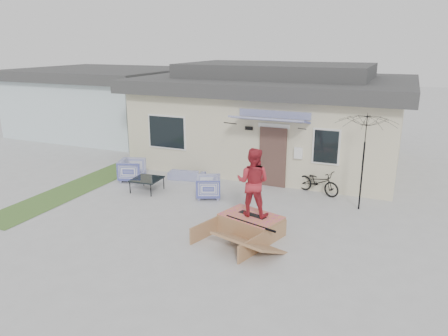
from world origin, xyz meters
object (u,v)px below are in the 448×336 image
at_px(armchair_right, 208,186).
at_px(skate_ramp, 251,225).
at_px(skateboard, 252,214).
at_px(armchair_left, 132,169).
at_px(bicycle, 318,179).
at_px(loveseat, 187,172).
at_px(patio_umbrella, 364,153).
at_px(coffee_table, 147,185).
at_px(skater, 253,181).

distance_m(armchair_right, skate_ramp, 3.03).
height_order(armchair_right, skateboard, armchair_right).
bearing_deg(armchair_left, bicycle, -97.34).
distance_m(loveseat, patio_umbrella, 6.41).
relative_size(coffee_table, skate_ramp, 0.45).
bearing_deg(coffee_table, armchair_right, 6.77).
bearing_deg(skateboard, patio_umbrella, 66.60).
xyz_separation_m(loveseat, skateboard, (3.79, -3.46, 0.27)).
xyz_separation_m(coffee_table, skater, (4.41, -1.75, 1.23)).
bearing_deg(bicycle, loveseat, 114.41).
bearing_deg(skater, armchair_left, -28.09).
xyz_separation_m(coffee_table, patio_umbrella, (6.83, 1.13, 1.52)).
relative_size(skate_ramp, skateboard, 2.54).
height_order(patio_umbrella, skateboard, patio_umbrella).
distance_m(bicycle, skateboard, 3.92).
height_order(coffee_table, skateboard, skateboard).
bearing_deg(patio_umbrella, skateboard, -129.95).
bearing_deg(coffee_table, patio_umbrella, 9.41).
bearing_deg(skateboard, armchair_right, 154.56).
bearing_deg(skateboard, skater, 0.00).
bearing_deg(bicycle, patio_umbrella, -101.86).
relative_size(armchair_right, skate_ramp, 0.39).
xyz_separation_m(armchair_right, skateboard, (2.24, -2.01, 0.13)).
distance_m(armchair_left, bicycle, 6.66).
distance_m(loveseat, armchair_left, 2.00).
bearing_deg(coffee_table, loveseat, 70.11).
bearing_deg(skater, skate_ramp, 69.57).
xyz_separation_m(patio_umbrella, skate_ramp, (-2.43, -2.93, -1.50)).
relative_size(loveseat, skate_ramp, 0.66).
bearing_deg(coffee_table, armchair_left, 145.34).
xyz_separation_m(armchair_right, patio_umbrella, (4.65, 0.87, 1.35)).
distance_m(loveseat, bicycle, 4.79).
bearing_deg(skate_ramp, skateboard, 90.00).
bearing_deg(skate_ramp, loveseat, 154.05).
bearing_deg(armchair_right, skateboard, 24.15).
relative_size(armchair_left, armchair_right, 1.10).
xyz_separation_m(skate_ramp, skateboard, (0.01, 0.05, 0.28)).
distance_m(loveseat, skateboard, 5.14).
relative_size(patio_umbrella, skater, 1.22).
distance_m(patio_umbrella, skateboard, 3.96).
xyz_separation_m(armchair_right, skater, (2.24, -2.01, 1.06)).
relative_size(bicycle, skater, 0.86).
bearing_deg(armchair_left, loveseat, -80.64).
distance_m(bicycle, skate_ramp, 3.98).
bearing_deg(patio_umbrella, bicycle, 147.67).
distance_m(patio_umbrella, skater, 3.78).
height_order(armchair_left, bicycle, bicycle).
height_order(bicycle, patio_umbrella, patio_umbrella).
bearing_deg(skateboard, coffee_table, 174.86).
distance_m(armchair_right, skater, 3.19).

